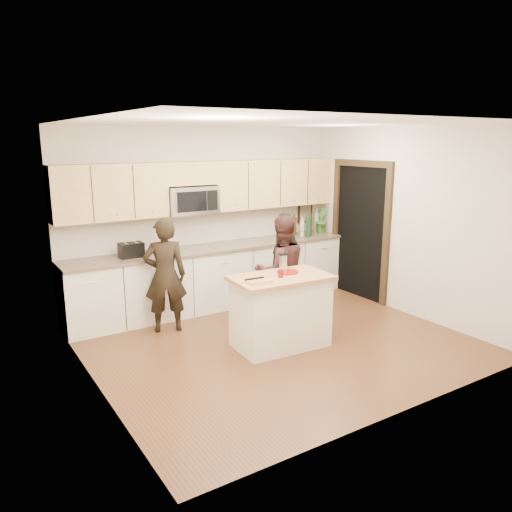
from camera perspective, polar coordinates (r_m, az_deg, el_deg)
floor at (r=6.44m, az=2.48°, el=-9.79°), size 4.50×4.50×0.00m
room_shell at (r=5.98m, az=2.64°, el=5.67°), size 4.52×4.02×2.71m
back_cabinetry at (r=7.65m, az=-4.75°, el=-2.33°), size 4.50×0.66×0.94m
upper_cabinetry at (r=7.55m, az=-5.24°, el=8.04°), size 4.50×0.33×0.75m
microwave at (r=7.38m, az=-7.45°, el=6.37°), size 0.76×0.41×0.40m
doorway at (r=8.17m, az=11.84°, el=3.35°), size 0.06×1.25×2.20m
framed_picture at (r=8.77m, az=5.62°, el=5.04°), size 0.30×0.03×0.38m
dish_towel at (r=7.02m, az=-10.95°, el=-1.16°), size 0.34×0.60×0.48m
island at (r=6.17m, az=2.82°, el=-6.29°), size 1.24×0.78×0.90m
red_plate at (r=6.20m, az=3.65°, el=-1.83°), size 0.26×0.26×0.02m
box_grater at (r=6.12m, az=3.12°, el=-0.78°), size 0.09×0.06×0.23m
drink_glass at (r=5.97m, az=2.84°, el=-2.00°), size 0.07×0.07×0.10m
cutting_board at (r=5.79m, az=0.33°, el=-2.88°), size 0.31×0.20×0.02m
tongs at (r=5.83m, az=-0.18°, el=-2.58°), size 0.25×0.04×0.02m
knife at (r=5.66m, az=0.86°, el=-3.12°), size 0.20×0.03×0.01m
toaster at (r=7.01m, az=-14.08°, el=0.67°), size 0.32×0.21×0.20m
bottle_cluster at (r=8.42m, az=5.44°, el=3.62°), size 0.78×0.41×0.39m
orchid at (r=8.68m, az=7.45°, el=4.14°), size 0.31×0.32×0.45m
woman_left at (r=6.67m, az=-10.34°, el=-2.21°), size 0.65×0.53×1.53m
woman_center at (r=6.78m, az=2.87°, el=-1.77°), size 0.86×0.74×1.53m
woman_right at (r=7.15m, az=3.32°, el=-1.06°), size 0.95×0.77×1.51m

